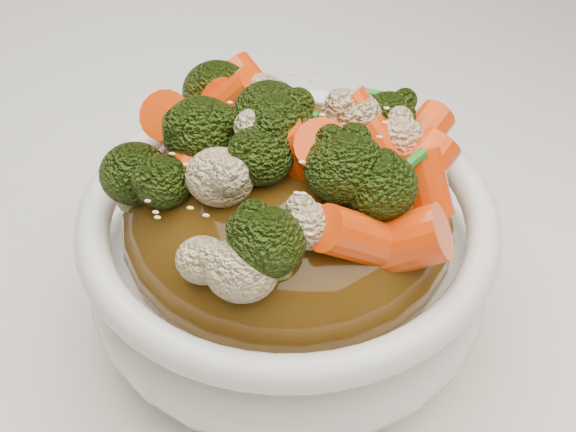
# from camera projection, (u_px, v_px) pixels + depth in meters

# --- Properties ---
(tablecloth) EXTENTS (1.20, 0.80, 0.04)m
(tablecloth) POSITION_uv_depth(u_px,v_px,m) (307.00, 275.00, 0.51)
(tablecloth) COLOR white
(tablecloth) RESTS_ON dining_table
(bowl) EXTENTS (0.24, 0.24, 0.09)m
(bowl) POSITION_uv_depth(u_px,v_px,m) (288.00, 259.00, 0.44)
(bowl) COLOR white
(bowl) RESTS_ON tablecloth
(sauce_base) EXTENTS (0.19, 0.19, 0.09)m
(sauce_base) POSITION_uv_depth(u_px,v_px,m) (288.00, 220.00, 0.42)
(sauce_base) COLOR #4E310D
(sauce_base) RESTS_ON bowl
(carrots) EXTENTS (0.19, 0.19, 0.05)m
(carrots) POSITION_uv_depth(u_px,v_px,m) (288.00, 123.00, 0.37)
(carrots) COLOR #F64308
(carrots) RESTS_ON sauce_base
(broccoli) EXTENTS (0.19, 0.19, 0.04)m
(broccoli) POSITION_uv_depth(u_px,v_px,m) (288.00, 125.00, 0.37)
(broccoli) COLOR black
(broccoli) RESTS_ON sauce_base
(cauliflower) EXTENTS (0.19, 0.19, 0.04)m
(cauliflower) POSITION_uv_depth(u_px,v_px,m) (288.00, 129.00, 0.38)
(cauliflower) COLOR beige
(cauliflower) RESTS_ON sauce_base
(scallions) EXTENTS (0.14, 0.14, 0.02)m
(scallions) POSITION_uv_depth(u_px,v_px,m) (288.00, 122.00, 0.37)
(scallions) COLOR #1D721A
(scallions) RESTS_ON sauce_base
(sesame_seeds) EXTENTS (0.17, 0.17, 0.01)m
(sesame_seeds) POSITION_uv_depth(u_px,v_px,m) (288.00, 122.00, 0.37)
(sesame_seeds) COLOR beige
(sesame_seeds) RESTS_ON sauce_base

